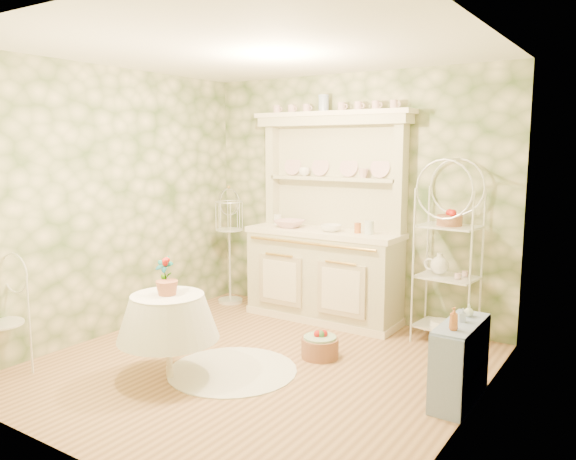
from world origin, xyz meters
The scene contains 21 objects.
floor centered at (0.00, 0.00, 0.00)m, with size 3.60×3.60×0.00m, color tan.
ceiling centered at (0.00, 0.00, 2.70)m, with size 3.60×3.60×0.00m, color white.
wall_left centered at (-1.80, 0.00, 1.35)m, with size 3.60×3.60×0.00m, color beige.
wall_right centered at (1.80, 0.00, 1.35)m, with size 3.60×3.60×0.00m, color beige.
wall_back centered at (0.00, 1.80, 1.35)m, with size 3.60×3.60×0.00m, color beige.
wall_front centered at (0.00, -1.80, 1.35)m, with size 3.60×3.60×0.00m, color beige.
kitchen_dresser centered at (-0.20, 1.52, 1.15)m, with size 1.87×0.61×2.29m, color beige.
bakers_rack centered at (1.17, 1.54, 0.94)m, with size 0.59×0.42×1.89m, color white.
side_shelf centered at (1.68, 0.30, 0.29)m, with size 0.25×0.69×0.59m, color #8598C6.
round_table centered at (-0.46, -0.60, 0.40)m, with size 0.74×0.74×0.80m, color white.
birdcage_stand centered at (-1.49, 1.47, 0.71)m, with size 0.34×0.34×1.43m, color white.
floor_basket centered at (0.36, 0.49, 0.12)m, with size 0.37×0.37×0.24m, color #9D6546.
lace_rug centered at (-0.11, -0.20, 0.00)m, with size 1.12×1.12×0.01m, color white.
bowl_floral centered at (-0.62, 1.47, 1.02)m, with size 0.33×0.33×0.08m, color white.
bowl_white centered at (-0.07, 1.45, 1.02)m, with size 0.23×0.23×0.07m, color white.
cup_left centered at (-0.55, 1.68, 1.61)m, with size 0.12×0.12×0.10m, color white.
cup_right centered at (0.19, 1.68, 1.61)m, with size 0.11×0.11×0.10m, color white.
potted_geranium centered at (-0.51, -0.57, 0.85)m, with size 0.16×0.11×0.30m, color #3F7238.
bottle_amber centered at (1.68, 0.10, 0.68)m, with size 0.07×0.07×0.17m, color #AE5D2B.
bottle_blue centered at (1.68, 0.32, 0.65)m, with size 0.05×0.05×0.10m, color #9AAED0.
bottle_glass centered at (1.68, 0.48, 0.65)m, with size 0.07×0.07×0.10m, color silver.
Camera 1 is at (2.81, -3.78, 1.92)m, focal length 35.00 mm.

